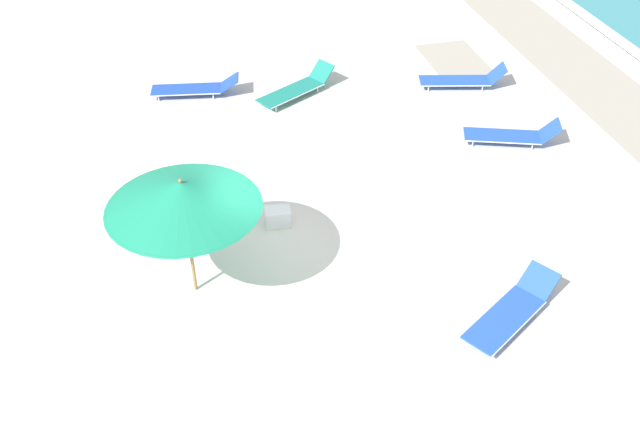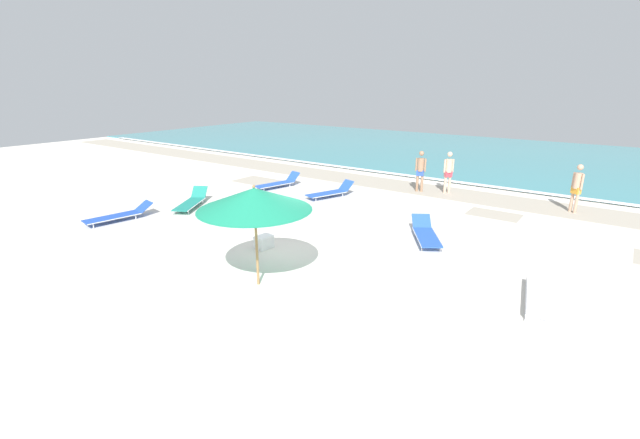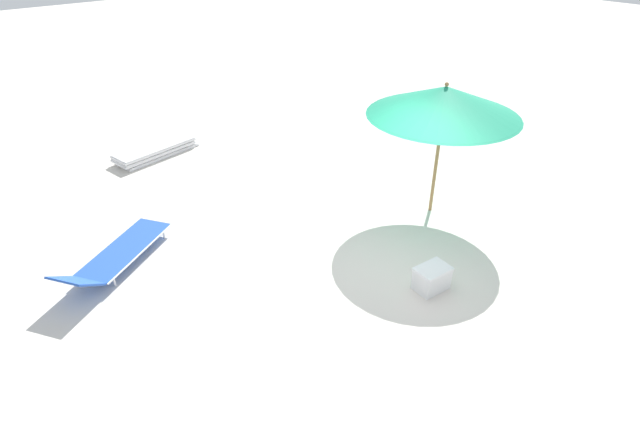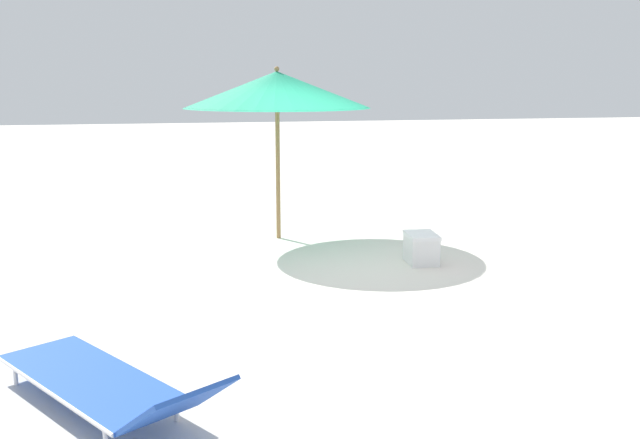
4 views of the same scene
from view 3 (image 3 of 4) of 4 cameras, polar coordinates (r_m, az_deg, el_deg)
ground_plane at (r=8.04m, az=7.41°, el=-5.27°), size 60.00×60.00×0.16m
beach_umbrella at (r=8.65m, az=14.04°, el=12.95°), size 2.57×2.57×2.39m
lounger_stack at (r=11.96m, az=-18.26°, el=7.50°), size 0.95×2.00×0.24m
sun_lounger_beside_umbrella at (r=8.33m, az=-22.29°, el=-3.78°), size 1.66×2.13×0.51m
cooler_box at (r=7.47m, az=12.65°, el=-6.55°), size 0.40×0.53×0.37m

